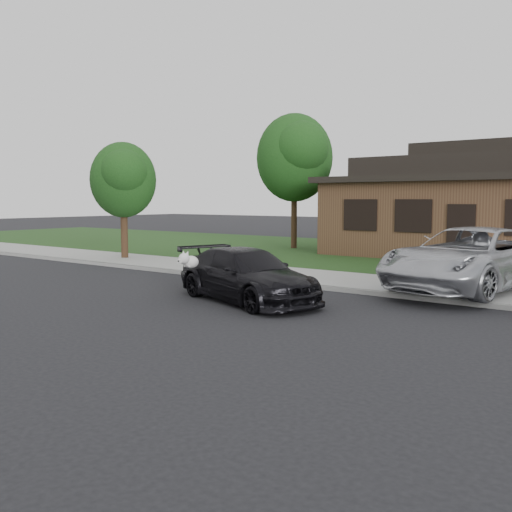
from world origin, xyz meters
The scene contains 11 objects.
ground centered at (0.00, 0.00, 0.00)m, with size 120.00×120.00×0.00m, color black.
sidewalk centered at (0.00, 5.00, 0.06)m, with size 60.00×3.00×0.12m, color gray.
curb centered at (0.00, 3.50, 0.06)m, with size 60.00×0.12×0.12m, color gray.
lawn centered at (0.00, 13.00, 0.07)m, with size 60.00×13.00×0.13m, color #193814.
driveway centered at (6.00, 10.00, 0.07)m, with size 4.50×13.00×0.14m, color gray.
sedan centered at (2.10, 0.89, 0.64)m, with size 4.71×3.04×1.27m.
minivan centered at (6.10, 5.11, 0.94)m, with size 2.65×5.75×1.60m, color #B1B3B8.
recycling_bin centered at (4.73, 4.17, 0.62)m, with size 0.71×0.71×0.99m.
house centered at (4.00, 15.00, 2.13)m, with size 12.60×8.60×4.65m.
tree_0 centered at (-4.34, 12.88, 4.48)m, with size 3.78×3.60×6.34m.
tree_2 centered at (-7.38, 5.11, 3.27)m, with size 2.73×2.60×4.59m.
Camera 1 is at (10.47, -9.80, 2.45)m, focal length 40.00 mm.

